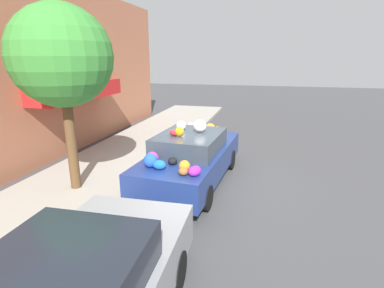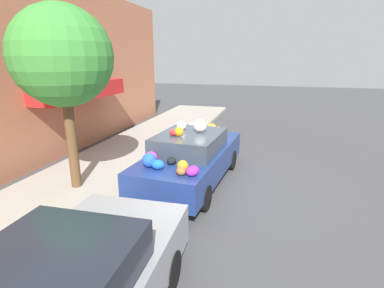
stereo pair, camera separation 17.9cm
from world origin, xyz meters
name	(u,v)px [view 1 (the left image)]	position (x,y,z in m)	size (l,w,h in m)	color
ground_plane	(193,182)	(0.00, 0.00, 0.00)	(60.00, 60.00, 0.00)	#424244
sidewalk_curb	(104,171)	(0.00, 2.70, 0.07)	(24.00, 3.20, 0.14)	#9E998E
building_facade	(28,74)	(0.10, 4.91, 2.80)	(18.00, 1.20, 5.68)	#B26B4C
street_tree	(61,57)	(-1.32, 2.68, 3.25)	(2.26, 2.26, 4.26)	brown
fire_hydrant	(172,135)	(2.96, 1.55, 0.49)	(0.20, 0.20, 0.70)	gold
art_car	(191,157)	(-0.03, 0.05, 0.74)	(4.45, 2.00, 1.73)	navy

